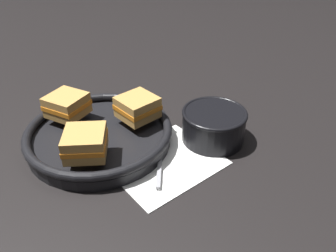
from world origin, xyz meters
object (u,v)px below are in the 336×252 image
Objects in this scene: sandwich_near_left at (138,107)px; sandwich_near_right at (67,105)px; spoon at (162,149)px; sandwich_far_left at (85,143)px; skillet at (100,135)px; soup_bowl at (214,124)px.

sandwich_near_right is at bearing 126.05° from sandwich_near_left.
sandwich_far_left is at bearing 113.93° from spoon.
spoon is 0.14m from skillet.
spoon is (-0.10, 0.06, -0.03)m from soup_bowl.
soup_bowl is 1.50× the size of sandwich_near_right.
sandwich_far_left is (-0.13, 0.07, 0.06)m from spoon.
sandwich_near_left and sandwich_far_left have the same top height.
skillet is 3.54× the size of sandwich_near_left.
sandwich_near_right and sandwich_far_left have the same top height.
sandwich_near_left and sandwich_near_right have the same top height.
soup_bowl is 0.12m from spoon.
spoon is 0.46× the size of skillet.
spoon is at bearing -64.00° from skillet.
sandwich_near_left is at bearing -23.95° from skillet.
spoon is at bearing 151.33° from soup_bowl.
sandwich_far_left reaches higher than soup_bowl.
soup_bowl is at bearing -28.28° from sandwich_far_left.
sandwich_near_right is (-0.09, 0.12, 0.00)m from sandwich_near_left.
spoon is at bearing -27.96° from sandwich_far_left.
skillet is at bearing 132.37° from soup_bowl.
sandwich_near_left is 0.15m from sandwich_near_right.
soup_bowl is 0.32m from sandwich_near_right.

